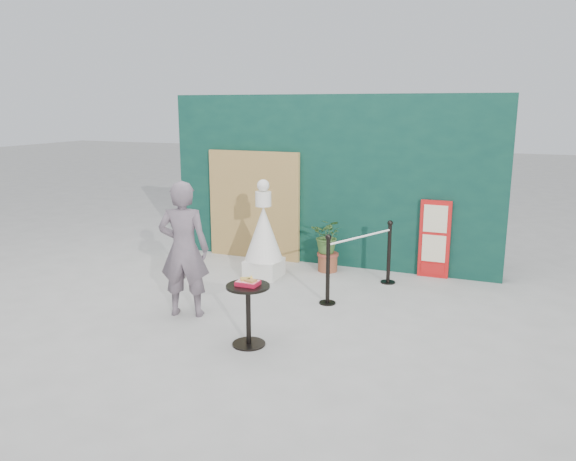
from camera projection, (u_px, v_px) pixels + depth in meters
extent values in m
plane|color=#ADAAA5|center=(254.00, 322.00, 7.44)|extent=(60.00, 60.00, 0.00)
cube|color=#0A3029|center=(330.00, 181.00, 9.96)|extent=(6.00, 0.30, 3.00)
cube|color=tan|center=(254.00, 205.00, 10.40)|extent=(1.80, 0.08, 2.00)
imported|color=slate|center=(184.00, 249.00, 7.52)|extent=(0.78, 0.62, 1.85)
cube|color=red|center=(435.00, 239.00, 9.27)|extent=(0.50, 0.06, 1.30)
cube|color=beige|center=(435.00, 219.00, 9.16)|extent=(0.38, 0.02, 0.45)
cube|color=beige|center=(434.00, 248.00, 9.27)|extent=(0.38, 0.02, 0.45)
cube|color=red|center=(433.00, 269.00, 9.35)|extent=(0.38, 0.02, 0.18)
cube|color=silver|center=(264.00, 268.00, 9.39)|extent=(0.55, 0.55, 0.30)
cone|color=white|center=(264.00, 233.00, 9.26)|extent=(0.64, 0.64, 0.90)
cylinder|color=white|center=(263.00, 199.00, 9.13)|extent=(0.26, 0.26, 0.24)
sphere|color=white|center=(263.00, 186.00, 9.08)|extent=(0.20, 0.20, 0.20)
cylinder|color=black|center=(249.00, 344.00, 6.74)|extent=(0.40, 0.40, 0.02)
cylinder|color=black|center=(248.00, 316.00, 6.67)|extent=(0.06, 0.06, 0.72)
cylinder|color=black|center=(248.00, 286.00, 6.58)|extent=(0.52, 0.52, 0.03)
cube|color=red|center=(248.00, 283.00, 6.58)|extent=(0.26, 0.19, 0.05)
cube|color=#FC213D|center=(248.00, 281.00, 6.57)|extent=(0.24, 0.17, 0.00)
cube|color=gold|center=(245.00, 279.00, 6.59)|extent=(0.15, 0.14, 0.02)
cube|color=#D69E4E|center=(251.00, 281.00, 6.53)|extent=(0.13, 0.13, 0.02)
cone|color=yellow|center=(251.00, 277.00, 6.60)|extent=(0.06, 0.06, 0.06)
cylinder|color=brown|center=(328.00, 263.00, 9.71)|extent=(0.33, 0.33, 0.28)
cylinder|color=brown|center=(328.00, 254.00, 9.68)|extent=(0.37, 0.37, 0.05)
imported|color=#375B27|center=(328.00, 236.00, 9.61)|extent=(0.55, 0.48, 0.61)
cylinder|color=black|center=(327.00, 303.00, 8.14)|extent=(0.24, 0.24, 0.02)
cylinder|color=black|center=(328.00, 272.00, 8.04)|extent=(0.06, 0.06, 0.96)
sphere|color=black|center=(328.00, 237.00, 7.93)|extent=(0.09, 0.09, 0.09)
cylinder|color=black|center=(388.00, 282.00, 9.10)|extent=(0.24, 0.24, 0.02)
cylinder|color=black|center=(389.00, 254.00, 8.99)|extent=(0.06, 0.06, 0.96)
sphere|color=black|center=(390.00, 223.00, 8.88)|extent=(0.09, 0.09, 0.09)
cylinder|color=white|center=(361.00, 237.00, 8.43)|extent=(0.63, 1.31, 0.03)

